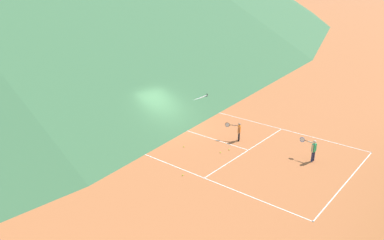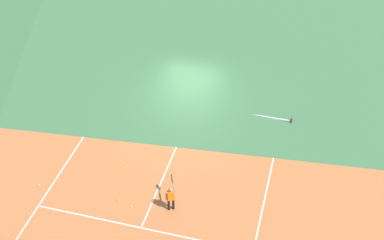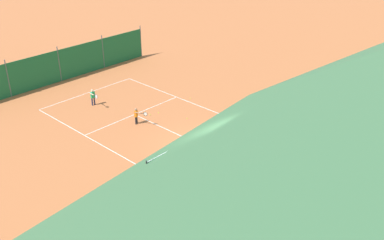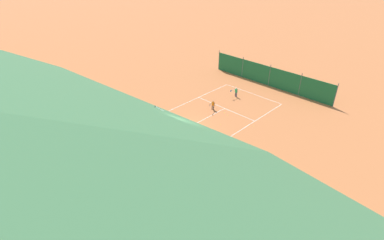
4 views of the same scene
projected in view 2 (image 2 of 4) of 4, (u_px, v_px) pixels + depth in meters
name	position (u px, v px, depth m)	size (l,w,h in m)	color
ground_plane	(188.00, 121.00, 24.14)	(600.00, 600.00, 0.00)	#BC6638
court_line_markings	(188.00, 121.00, 24.14)	(8.25, 23.85, 0.01)	white
tennis_net	(188.00, 112.00, 23.82)	(9.18, 0.08, 1.06)	#2D2D2D
player_near_service	(171.00, 196.00, 19.66)	(0.42, 0.98, 1.12)	black
player_far_baseline	(238.00, 58.00, 26.99)	(0.75, 0.86, 1.17)	black
tennis_ball_far_corner	(131.00, 207.00, 20.07)	(0.07, 0.07, 0.07)	#CCE033
tennis_ball_service_box	(120.00, 161.00, 22.04)	(0.07, 0.07, 0.07)	#CCE033
tennis_ball_alley_right	(118.00, 200.00, 20.34)	(0.07, 0.07, 0.07)	#CCE033
tennis_ball_alley_left	(204.00, 92.00, 25.83)	(0.07, 0.07, 0.07)	#CCE033
tennis_ball_mid_court	(38.00, 185.00, 20.95)	(0.07, 0.07, 0.07)	#CCE033
tennis_ball_near_corner	(270.00, 57.00, 28.29)	(0.07, 0.07, 0.07)	#CCE033
tennis_ball_by_net_left	(172.00, 2.00, 33.25)	(0.07, 0.07, 0.07)	#CCE033
ball_hopper	(312.00, 106.00, 23.90)	(0.36, 0.36, 0.89)	#B7B7BC
courtside_bench	(334.00, 115.00, 23.74)	(0.36, 1.50, 0.84)	olive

